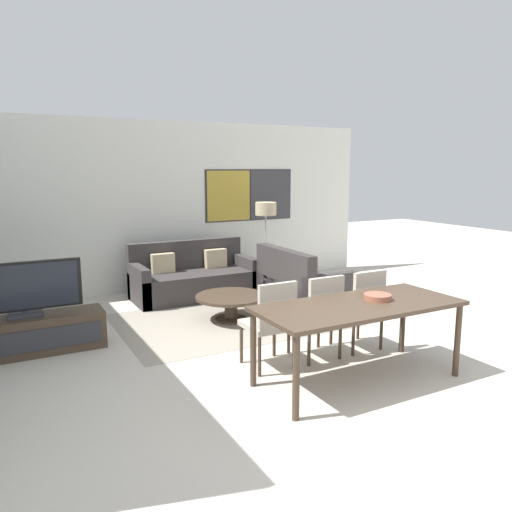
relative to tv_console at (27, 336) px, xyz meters
The scene contains 14 objects.
ground_plane 3.84m from the tv_console, 48.16° to the right, with size 24.00×24.00×0.00m, color beige.
wall_back 3.64m from the tv_console, 40.54° to the left, with size 7.25×0.09×2.80m.
area_rug 2.53m from the tv_console, ahead, with size 2.96×2.12×0.01m.
tv_console is the anchor object (origin of this frame).
television 0.52m from the tv_console, 90.00° to the left, with size 1.21×0.20×0.61m.
sofa_main 2.93m from the tv_console, 30.86° to the left, with size 1.91×0.87×0.88m.
sofa_side 3.73m from the tv_console, ahead, with size 0.87×1.42×0.88m.
coffee_table 2.52m from the tv_console, ahead, with size 0.95×0.95×0.35m.
dining_table 3.60m from the tv_console, 39.49° to the right, with size 2.00×0.86×0.77m.
dining_chair_left 2.73m from the tv_console, 36.75° to the right, with size 0.46×0.46×0.93m.
dining_chair_centre 3.22m from the tv_console, 30.54° to the right, with size 0.46×0.46×0.93m.
dining_chair_right 3.73m from the tv_console, 25.85° to the right, with size 0.46×0.46×0.93m.
fruit_bowl 3.79m from the tv_console, 36.79° to the right, with size 0.27×0.27×0.06m.
floor_lamp 4.31m from the tv_console, 21.71° to the left, with size 0.36×0.36×1.46m.
Camera 1 is at (-2.81, -2.97, 2.03)m, focal length 35.00 mm.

